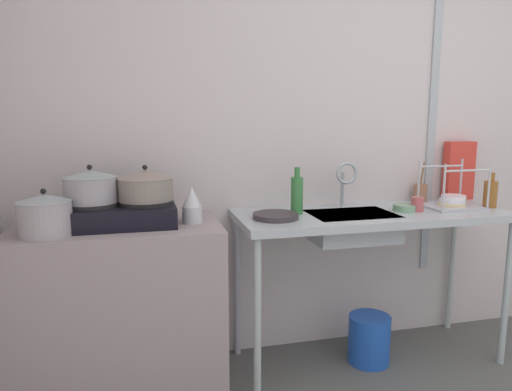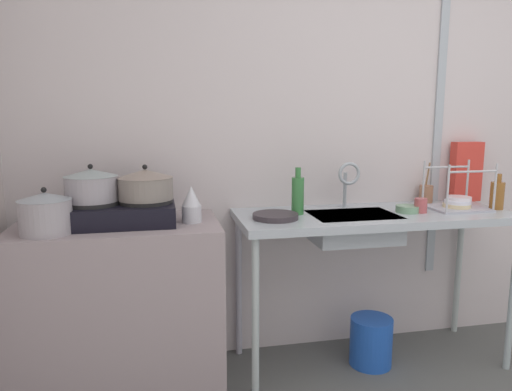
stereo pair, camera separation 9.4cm
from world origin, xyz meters
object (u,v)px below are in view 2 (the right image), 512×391
at_px(pot_on_left_burner, 91,185).
at_px(utensil_jar, 426,194).
at_px(cereal_box, 466,172).
at_px(stove, 120,212).
at_px(bottle_by_rack, 497,195).
at_px(sink_basin, 353,227).
at_px(small_bowl_on_drainboard, 407,209).
at_px(percolator, 191,205).
at_px(bucket_on_floor, 371,341).
at_px(cup_by_rack, 421,205).
at_px(pot_beside_stove, 45,213).
at_px(dish_rack, 457,202).
at_px(faucet, 348,177).
at_px(frying_pan, 275,216).
at_px(bottle_by_sink, 298,195).
at_px(pot_on_right_burner, 145,184).

distance_m(pot_on_left_burner, utensil_jar, 1.88).
height_order(pot_on_left_burner, cereal_box, cereal_box).
bearing_deg(stove, bottle_by_rack, -1.37).
bearing_deg(cereal_box, sink_basin, -165.28).
bearing_deg(pot_on_left_burner, bottle_by_rack, -1.29).
relative_size(stove, small_bowl_on_drainboard, 4.17).
xyz_separation_m(percolator, bucket_on_floor, (0.96, -0.00, -0.80)).
bearing_deg(pot_on_left_burner, percolator, -4.24).
height_order(percolator, cup_by_rack, percolator).
bearing_deg(pot_beside_stove, dish_rack, 3.46).
bearing_deg(faucet, bottle_by_rack, -12.29).
xyz_separation_m(pot_on_left_burner, frying_pan, (0.87, -0.04, -0.18)).
height_order(faucet, cereal_box, cereal_box).
height_order(small_bowl_on_drainboard, bottle_by_sink, bottle_by_sink).
distance_m(frying_pan, cereal_box, 1.29).
xyz_separation_m(sink_basin, utensil_jar, (0.56, 0.23, 0.12)).
xyz_separation_m(pot_on_left_burner, cup_by_rack, (1.67, -0.05, -0.15)).
xyz_separation_m(pot_on_left_burner, pot_beside_stove, (-0.18, -0.14, -0.10)).
bearing_deg(pot_on_left_burner, utensil_jar, 6.53).
height_order(percolator, sink_basin, percolator).
bearing_deg(dish_rack, frying_pan, -178.14).
relative_size(stove, faucet, 1.96).
bearing_deg(bottle_by_sink, sink_basin, -13.00).
height_order(cereal_box, utensil_jar, cereal_box).
xyz_separation_m(sink_basin, small_bowl_on_drainboard, (0.30, -0.01, 0.09)).
height_order(cup_by_rack, small_bowl_on_drainboard, cup_by_rack).
height_order(percolator, dish_rack, dish_rack).
bearing_deg(faucet, sink_basin, -100.99).
relative_size(stove, dish_rack, 1.70).
distance_m(pot_beside_stove, bucket_on_floor, 1.80).
xyz_separation_m(percolator, cup_by_rack, (1.21, -0.02, -0.05)).
bearing_deg(cup_by_rack, stove, 178.08).
xyz_separation_m(percolator, dish_rack, (1.46, 0.03, -0.05)).
xyz_separation_m(stove, bottle_by_sink, (0.89, 0.04, 0.05)).
bearing_deg(bottle_by_rack, bucket_on_floor, 179.11).
distance_m(percolator, faucet, 0.89).
distance_m(dish_rack, cereal_box, 0.34).
relative_size(stove, bucket_on_floor, 1.91).
xyz_separation_m(percolator, faucet, (0.87, 0.16, 0.09)).
bearing_deg(bottle_by_sink, pot_on_left_burner, -177.48).
height_order(pot_on_left_burner, cup_by_rack, pot_on_left_burner).
distance_m(sink_basin, bottle_by_sink, 0.34).
distance_m(cereal_box, bucket_on_floor, 1.16).
bearing_deg(pot_on_right_burner, stove, -180.00).
distance_m(small_bowl_on_drainboard, bucket_on_floor, 0.76).
xyz_separation_m(stove, pot_beside_stove, (-0.30, -0.14, 0.04)).
xyz_separation_m(pot_on_right_burner, faucet, (1.08, 0.13, -0.01)).
bearing_deg(utensil_jar, pot_on_left_burner, -173.47).
xyz_separation_m(frying_pan, bottle_by_sink, (0.14, 0.09, 0.09)).
height_order(pot_on_left_burner, percolator, pot_on_left_burner).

